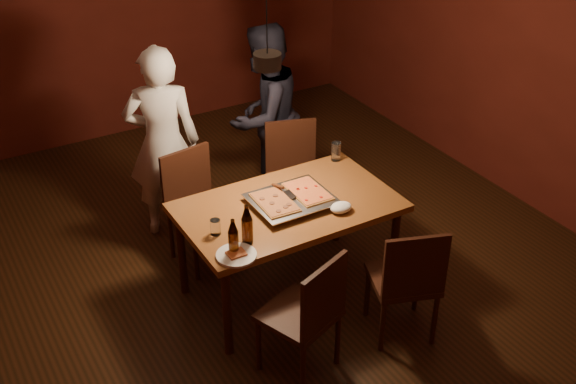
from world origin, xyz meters
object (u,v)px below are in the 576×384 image
chair_near_right (408,274)px  pizza_tray (292,201)px  dining_table (288,213)px  plate_slice (236,255)px  chair_far_right (293,166)px  beer_bottle_a (233,236)px  diner_white (163,143)px  chair_near_left (310,307)px  beer_bottle_b (247,224)px  diner_dark (264,116)px  chair_far_left (195,197)px  pendant_lamp (267,59)px

chair_near_right → pizza_tray: bearing=135.4°
dining_table → plate_slice: (-0.58, -0.36, 0.08)m
chair_far_right → beer_bottle_a: bearing=64.6°
chair_near_right → diner_white: size_ratio=0.33×
chair_near_right → plate_slice: 1.13m
plate_slice → beer_bottle_a: bearing=84.0°
chair_near_left → beer_bottle_b: (-0.14, 0.53, 0.35)m
dining_table → diner_dark: 1.35m
chair_near_left → beer_bottle_b: size_ratio=1.98×
beer_bottle_b → plate_slice: (-0.13, -0.10, -0.13)m
pizza_tray → dining_table: bearing=161.5°
diner_white → chair_near_right: bearing=135.3°
beer_bottle_b → plate_slice: size_ratio=1.07×
chair_far_left → chair_near_right: size_ratio=0.90×
pizza_tray → diner_white: (-0.46, 1.22, 0.03)m
dining_table → chair_far_right: size_ratio=2.81×
chair_near_right → chair_far_right: bearing=106.6°
pizza_tray → plate_slice: 0.70m
beer_bottle_a → beer_bottle_b: beer_bottle_b is taller
dining_table → chair_far_left: chair_far_left is taller
chair_near_left → diner_dark: 2.21m
pizza_tray → diner_white: 1.30m
beer_bottle_b → chair_far_right: bearing=47.6°
chair_near_right → diner_white: (-0.85, 2.04, 0.27)m
chair_near_left → beer_bottle_a: bearing=99.3°
chair_far_left → plate_slice: chair_far_left is taller
chair_near_left → pendant_lamp: 1.57m
dining_table → beer_bottle_b: bearing=-149.9°
chair_near_right → diner_white: bearing=132.5°
chair_far_left → diner_white: (-0.05, 0.46, 0.27)m
chair_near_left → pizza_tray: bearing=46.4°
pizza_tray → pendant_lamp: (-0.08, 0.18, 0.99)m
pizza_tray → beer_bottle_a: 0.68m
dining_table → diner_white: bearing=109.8°
beer_bottle_a → diner_white: bearing=84.7°
pendant_lamp → diner_dark: bearing=63.1°
diner_dark → pendant_lamp: size_ratio=1.45×
dining_table → chair_near_right: 0.94m
diner_dark → pendant_lamp: bearing=39.9°
pizza_tray → pendant_lamp: size_ratio=0.50×
chair_far_right → beer_bottle_a: beer_bottle_a is taller
chair_far_left → pendant_lamp: 1.39m
dining_table → chair_near_right: bearing=-63.4°
dining_table → chair_near_right: chair_near_right is taller
dining_table → chair_near_left: 0.86m
chair_far_left → diner_white: bearing=-92.4°
chair_far_right → diner_white: 1.06m
dining_table → chair_far_right: bearing=57.2°
plate_slice → beer_bottle_b: bearing=37.2°
chair_far_left → beer_bottle_a: (-0.19, -1.06, 0.34)m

